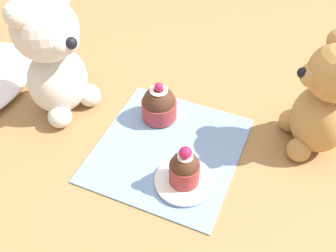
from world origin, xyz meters
The scene contains 7 objects.
ground_plane centered at (0.00, 0.00, 0.00)m, with size 4.00×4.00×0.00m, color #9E7042.
knitted_placemat centered at (0.00, 0.00, 0.00)m, with size 0.24×0.22×0.01m, color #7A9ED1.
teddy_bear_cream centered at (0.02, 0.21, 0.11)m, with size 0.12×0.12×0.22m.
teddy_bear_tan centered at (0.11, -0.21, 0.09)m, with size 0.12×0.12×0.19m.
cupcake_near_cream_bear centered at (0.06, 0.04, 0.03)m, with size 0.06×0.06×0.07m.
saucer_plate centered at (-0.05, -0.05, 0.01)m, with size 0.09×0.09×0.01m, color white.
cupcake_near_tan_bear centered at (-0.05, -0.05, 0.04)m, with size 0.04×0.04×0.07m.
Camera 1 is at (-0.38, -0.16, 0.48)m, focal length 42.00 mm.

